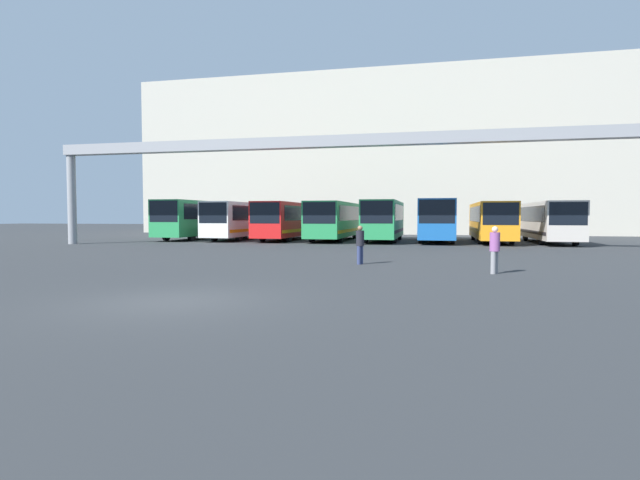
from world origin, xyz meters
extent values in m
plane|color=#2D3033|center=(0.00, 0.00, 0.00)|extent=(200.00, 200.00, 0.00)
cube|color=#B7B2A3|center=(0.00, 49.42, 8.96)|extent=(56.78, 12.00, 17.93)
cylinder|color=gray|center=(-19.23, 20.14, 3.14)|extent=(0.60, 0.60, 6.27)
cube|color=gray|center=(0.00, 20.14, 6.62)|extent=(39.06, 0.80, 0.70)
cube|color=#268C4C|center=(-14.14, 28.92, 1.81)|extent=(2.56, 10.41, 2.91)
cube|color=black|center=(-14.14, 23.74, 2.35)|extent=(2.36, 0.06, 1.63)
cube|color=black|center=(-14.14, 28.92, 2.35)|extent=(2.59, 8.85, 1.22)
cube|color=#268C4C|center=(-14.14, 28.92, 0.87)|extent=(2.59, 9.89, 0.24)
cylinder|color=black|center=(-15.26, 26.01, 0.53)|extent=(0.28, 1.05, 1.05)
cylinder|color=black|center=(-13.02, 26.01, 0.53)|extent=(0.28, 1.05, 1.05)
cylinder|color=black|center=(-15.26, 31.84, 0.53)|extent=(0.28, 1.05, 1.05)
cylinder|color=black|center=(-13.02, 31.84, 0.53)|extent=(0.28, 1.05, 1.05)
cube|color=silver|center=(-10.10, 29.46, 1.72)|extent=(2.41, 11.49, 2.75)
cube|color=black|center=(-10.10, 23.74, 2.23)|extent=(2.22, 0.06, 1.54)
cube|color=black|center=(-10.10, 29.46, 2.23)|extent=(2.44, 9.77, 1.15)
cube|color=orange|center=(-10.10, 29.46, 0.84)|extent=(2.44, 10.92, 0.24)
cylinder|color=black|center=(-11.15, 26.25, 0.49)|extent=(0.28, 0.98, 0.98)
cylinder|color=black|center=(-9.06, 26.25, 0.49)|extent=(0.28, 0.98, 0.98)
cylinder|color=black|center=(-11.15, 32.68, 0.49)|extent=(0.28, 0.98, 0.98)
cylinder|color=black|center=(-9.06, 32.68, 0.49)|extent=(0.28, 0.98, 0.98)
cube|color=red|center=(-6.06, 29.55, 1.71)|extent=(2.46, 11.66, 2.73)
cube|color=black|center=(-6.06, 23.74, 2.21)|extent=(2.26, 0.06, 1.53)
cube|color=black|center=(-6.06, 29.55, 2.21)|extent=(2.49, 9.91, 1.15)
cube|color=orange|center=(-6.06, 29.55, 0.84)|extent=(2.49, 11.08, 0.24)
cylinder|color=black|center=(-7.13, 26.28, 0.45)|extent=(0.28, 0.91, 0.91)
cylinder|color=black|center=(-4.99, 26.28, 0.45)|extent=(0.28, 0.91, 0.91)
cylinder|color=black|center=(-7.13, 32.81, 0.45)|extent=(0.28, 0.91, 0.91)
cylinder|color=black|center=(-4.99, 32.81, 0.45)|extent=(0.28, 0.91, 0.91)
cube|color=#268C4C|center=(-2.02, 29.47, 1.71)|extent=(2.58, 11.50, 2.73)
cube|color=black|center=(-2.02, 23.74, 2.21)|extent=(2.37, 0.06, 1.53)
cube|color=black|center=(-2.02, 29.47, 2.21)|extent=(2.61, 9.77, 1.14)
cube|color=orange|center=(-2.02, 29.47, 0.84)|extent=(2.61, 10.92, 0.24)
cylinder|color=black|center=(-3.15, 26.25, 0.55)|extent=(0.28, 1.09, 1.09)
cylinder|color=black|center=(-0.89, 26.25, 0.55)|extent=(0.28, 1.09, 1.09)
cylinder|color=black|center=(-3.15, 32.69, 0.55)|extent=(0.28, 1.09, 1.09)
cylinder|color=black|center=(-0.89, 32.69, 0.55)|extent=(0.28, 1.09, 1.09)
cube|color=#268C4C|center=(2.02, 28.92, 1.75)|extent=(2.42, 10.41, 2.79)
cube|color=black|center=(2.02, 23.74, 2.26)|extent=(2.23, 0.06, 1.56)
cube|color=black|center=(2.02, 28.92, 2.26)|extent=(2.45, 8.85, 1.17)
cube|color=black|center=(2.02, 28.92, 0.85)|extent=(2.45, 9.89, 0.24)
cylinder|color=black|center=(0.97, 26.01, 0.46)|extent=(0.28, 0.91, 0.91)
cylinder|color=black|center=(3.07, 26.01, 0.46)|extent=(0.28, 0.91, 0.91)
cylinder|color=black|center=(0.97, 31.84, 0.46)|extent=(0.28, 0.91, 0.91)
cylinder|color=black|center=(3.07, 31.84, 0.46)|extent=(0.28, 0.91, 0.91)
cube|color=#1959A5|center=(6.06, 29.35, 1.77)|extent=(2.55, 11.26, 2.84)
cube|color=black|center=(6.06, 23.74, 2.29)|extent=(2.35, 0.06, 1.59)
cube|color=black|center=(6.06, 29.35, 2.29)|extent=(2.58, 9.57, 1.19)
cube|color=black|center=(6.06, 29.35, 0.86)|extent=(2.58, 10.70, 0.24)
cylinder|color=black|center=(4.95, 26.19, 0.49)|extent=(0.28, 0.98, 0.98)
cylinder|color=black|center=(7.18, 26.19, 0.49)|extent=(0.28, 0.98, 0.98)
cylinder|color=black|center=(4.95, 32.50, 0.49)|extent=(0.28, 0.98, 0.98)
cylinder|color=black|center=(7.18, 32.50, 0.49)|extent=(0.28, 0.98, 0.98)
cube|color=orange|center=(10.10, 29.38, 1.66)|extent=(2.43, 11.33, 2.62)
cube|color=black|center=(10.10, 23.74, 2.14)|extent=(2.24, 0.06, 1.47)
cube|color=black|center=(10.10, 29.38, 2.14)|extent=(2.46, 9.63, 1.10)
cube|color=orange|center=(10.10, 29.38, 0.82)|extent=(2.46, 10.76, 0.24)
cylinder|color=black|center=(9.05, 26.21, 0.50)|extent=(0.28, 1.01, 1.01)
cylinder|color=black|center=(11.16, 26.21, 0.50)|extent=(0.28, 1.01, 1.01)
cylinder|color=black|center=(9.05, 32.56, 0.50)|extent=(0.28, 1.01, 1.01)
cylinder|color=black|center=(11.16, 32.56, 0.50)|extent=(0.28, 1.01, 1.01)
cube|color=beige|center=(14.14, 29.28, 1.67)|extent=(2.46, 11.12, 2.63)
cube|color=black|center=(14.14, 23.74, 2.15)|extent=(2.26, 0.06, 1.47)
cube|color=black|center=(14.14, 29.28, 2.15)|extent=(2.49, 9.46, 1.11)
cube|color=black|center=(14.14, 29.28, 0.82)|extent=(2.49, 10.57, 0.24)
cylinder|color=black|center=(13.07, 26.17, 0.54)|extent=(0.28, 1.09, 1.09)
cylinder|color=black|center=(15.21, 26.17, 0.54)|extent=(0.28, 1.09, 1.09)
cylinder|color=black|center=(13.07, 32.39, 0.54)|extent=(0.28, 1.09, 1.09)
cylinder|color=black|center=(15.21, 32.39, 0.54)|extent=(0.28, 1.09, 1.09)
cylinder|color=gray|center=(7.91, 7.54, 0.39)|extent=(0.18, 0.18, 0.78)
cylinder|color=gray|center=(8.00, 7.67, 0.39)|extent=(0.18, 0.18, 0.78)
cylinder|color=#8C4C8C|center=(7.95, 7.60, 1.11)|extent=(0.34, 0.34, 0.65)
sphere|color=beige|center=(7.95, 7.60, 1.54)|extent=(0.21, 0.21, 0.21)
cylinder|color=navy|center=(2.90, 9.86, 0.38)|extent=(0.17, 0.17, 0.76)
cylinder|color=navy|center=(2.96, 10.00, 0.38)|extent=(0.17, 0.17, 0.76)
cylinder|color=black|center=(2.93, 9.93, 1.08)|extent=(0.33, 0.33, 0.63)
sphere|color=#8C6647|center=(2.93, 9.93, 1.50)|extent=(0.21, 0.21, 0.21)
camera|label=1|loc=(5.93, -10.47, 2.00)|focal=28.00mm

